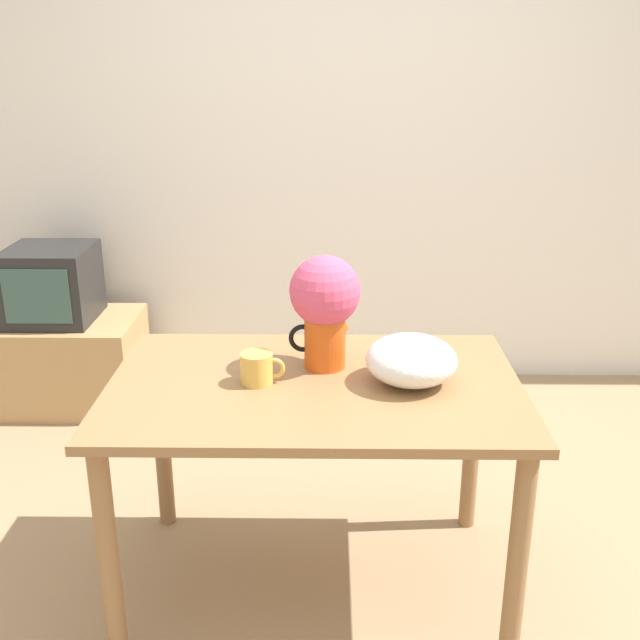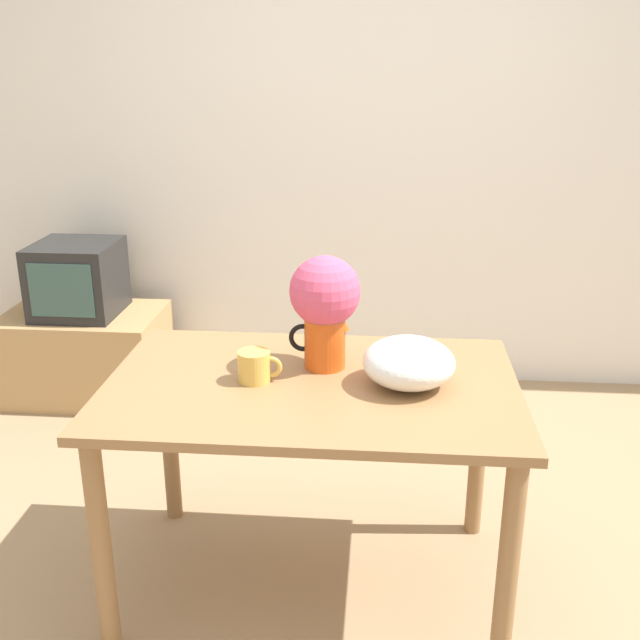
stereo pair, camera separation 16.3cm
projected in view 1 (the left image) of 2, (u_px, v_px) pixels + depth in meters
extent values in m
plane|color=#9E7F5B|center=(347.00, 590.00, 2.53)|extent=(12.00, 12.00, 0.00)
cube|color=silver|center=(343.00, 139.00, 3.83)|extent=(8.00, 0.05, 2.60)
cube|color=olive|center=(314.00, 386.00, 2.32)|extent=(1.27, 0.83, 0.03)
cylinder|color=olive|center=(109.00, 559.00, 2.11)|extent=(0.06, 0.06, 0.72)
cylinder|color=olive|center=(517.00, 563.00, 2.10)|extent=(0.06, 0.06, 0.72)
cylinder|color=olive|center=(162.00, 438.00, 2.78)|extent=(0.06, 0.06, 0.72)
cylinder|color=olive|center=(472.00, 440.00, 2.77)|extent=(0.06, 0.06, 0.72)
cylinder|color=#E05619|center=(325.00, 341.00, 2.40)|extent=(0.13, 0.13, 0.18)
cone|color=#E05619|center=(343.00, 323.00, 2.38)|extent=(0.05, 0.05, 0.04)
torus|color=black|center=(303.00, 338.00, 2.39)|extent=(0.09, 0.02, 0.09)
sphere|color=#3D7033|center=(325.00, 303.00, 2.35)|extent=(0.17, 0.17, 0.17)
sphere|color=#DB4C70|center=(325.00, 291.00, 2.34)|extent=(0.23, 0.23, 0.23)
cylinder|color=gold|center=(257.00, 368.00, 2.29)|extent=(0.10, 0.10, 0.10)
torus|color=gold|center=(274.00, 368.00, 2.29)|extent=(0.07, 0.01, 0.07)
ellipsoid|color=white|center=(411.00, 360.00, 2.28)|extent=(0.28, 0.28, 0.15)
cube|color=tan|center=(61.00, 361.00, 3.83)|extent=(0.80, 0.53, 0.46)
cube|color=black|center=(52.00, 284.00, 3.70)|extent=(0.40, 0.41, 0.37)
cube|color=#33514C|center=(36.00, 297.00, 3.50)|extent=(0.32, 0.01, 0.26)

